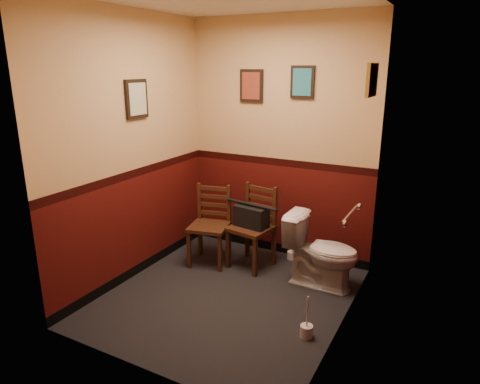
# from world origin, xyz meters

# --- Properties ---
(floor) EXTENTS (2.20, 2.40, 0.00)m
(floor) POSITION_xyz_m (0.00, 0.00, 0.00)
(floor) COLOR black
(floor) RESTS_ON ground
(wall_back) EXTENTS (2.20, 0.00, 2.70)m
(wall_back) POSITION_xyz_m (0.00, 1.20, 1.35)
(wall_back) COLOR #450E0B
(wall_back) RESTS_ON ground
(wall_front) EXTENTS (2.20, 0.00, 2.70)m
(wall_front) POSITION_xyz_m (0.00, -1.20, 1.35)
(wall_front) COLOR #450E0B
(wall_front) RESTS_ON ground
(wall_left) EXTENTS (0.00, 2.40, 2.70)m
(wall_left) POSITION_xyz_m (-1.10, 0.00, 1.35)
(wall_left) COLOR #450E0B
(wall_left) RESTS_ON ground
(wall_right) EXTENTS (0.00, 2.40, 2.70)m
(wall_right) POSITION_xyz_m (1.10, 0.00, 1.35)
(wall_right) COLOR #450E0B
(wall_right) RESTS_ON ground
(grab_bar) EXTENTS (0.05, 0.56, 0.06)m
(grab_bar) POSITION_xyz_m (1.07, 0.25, 0.95)
(grab_bar) COLOR silver
(grab_bar) RESTS_ON wall_right
(framed_print_back_a) EXTENTS (0.28, 0.04, 0.36)m
(framed_print_back_a) POSITION_xyz_m (-0.35, 1.18, 1.95)
(framed_print_back_a) COLOR black
(framed_print_back_a) RESTS_ON wall_back
(framed_print_back_b) EXTENTS (0.26, 0.04, 0.34)m
(framed_print_back_b) POSITION_xyz_m (0.25, 1.18, 2.00)
(framed_print_back_b) COLOR black
(framed_print_back_b) RESTS_ON wall_back
(framed_print_left) EXTENTS (0.04, 0.30, 0.38)m
(framed_print_left) POSITION_xyz_m (-1.08, 0.10, 1.85)
(framed_print_left) COLOR black
(framed_print_left) RESTS_ON wall_left
(framed_print_right) EXTENTS (0.04, 0.34, 0.28)m
(framed_print_right) POSITION_xyz_m (1.08, 0.60, 2.05)
(framed_print_right) COLOR olive
(framed_print_right) RESTS_ON wall_right
(toilet) EXTENTS (0.75, 0.42, 0.73)m
(toilet) POSITION_xyz_m (0.72, 0.65, 0.37)
(toilet) COLOR white
(toilet) RESTS_ON floor
(toilet_brush) EXTENTS (0.11, 0.11, 0.38)m
(toilet_brush) POSITION_xyz_m (0.90, -0.26, 0.06)
(toilet_brush) COLOR silver
(toilet_brush) RESTS_ON floor
(chair_left) EXTENTS (0.49, 0.49, 0.89)m
(chair_left) POSITION_xyz_m (-0.56, 0.59, 0.44)
(chair_left) COLOR #4A2816
(chair_left) RESTS_ON floor
(chair_right) EXTENTS (0.48, 0.48, 0.91)m
(chair_right) POSITION_xyz_m (-0.09, 0.74, 0.46)
(chair_right) COLOR #4A2816
(chair_right) RESTS_ON floor
(handbag) EXTENTS (0.39, 0.23, 0.27)m
(handbag) POSITION_xyz_m (-0.10, 0.70, 0.59)
(handbag) COLOR black
(handbag) RESTS_ON chair_right
(tp_stack) EXTENTS (0.22, 0.11, 0.19)m
(tp_stack) POSITION_xyz_m (0.29, 1.08, 0.08)
(tp_stack) COLOR silver
(tp_stack) RESTS_ON floor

